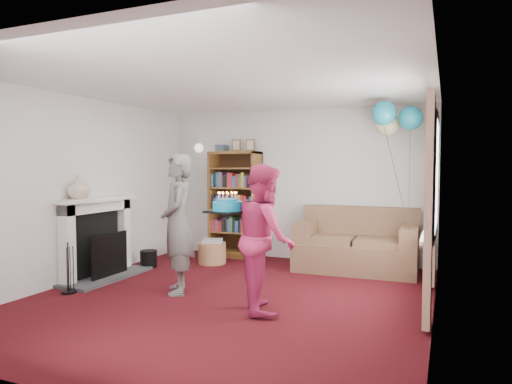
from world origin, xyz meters
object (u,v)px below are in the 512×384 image
at_px(sofa, 357,247).
at_px(birthday_cake, 227,206).
at_px(person_magenta, 265,238).
at_px(bookcase, 236,205).
at_px(person_striped, 177,224).

relative_size(sofa, birthday_cake, 4.58).
bearing_deg(person_magenta, birthday_cake, 79.41).
bearing_deg(bookcase, birthday_cake, -66.46).
bearing_deg(bookcase, sofa, -6.16).
relative_size(bookcase, person_magenta, 1.28).
distance_m(bookcase, person_magenta, 2.98).
bearing_deg(person_magenta, person_striped, 51.53).
relative_size(sofa, person_magenta, 1.11).
distance_m(person_magenta, birthday_cake, 0.53).
bearing_deg(sofa, bookcase, 172.08).
xyz_separation_m(person_magenta, birthday_cake, (-0.39, -0.13, 0.33)).
xyz_separation_m(bookcase, sofa, (2.11, -0.23, -0.54)).
bearing_deg(person_magenta, sofa, -42.48).
xyz_separation_m(bookcase, birthday_cake, (1.16, -2.67, 0.23)).
relative_size(bookcase, birthday_cake, 5.25).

